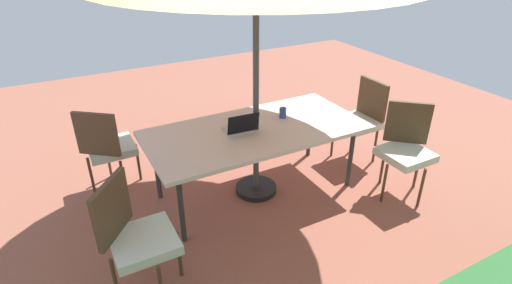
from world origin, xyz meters
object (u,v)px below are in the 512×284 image
at_px(laptop, 241,127).
at_px(dining_table, 256,133).
at_px(chair_northwest, 406,146).
at_px(chair_northeast, 135,234).
at_px(chair_west, 361,117).
at_px(cup, 283,113).
at_px(chair_southeast, 108,145).

bearing_deg(laptop, dining_table, 176.68).
height_order(dining_table, chair_northwest, chair_northwest).
xyz_separation_m(chair_northeast, chair_west, (-2.86, -0.81, 0.00)).
distance_m(dining_table, chair_northwest, 1.55).
relative_size(laptop, cup, 3.01).
relative_size(chair_northeast, chair_west, 1.00).
distance_m(chair_southeast, chair_west, 2.87).
bearing_deg(chair_west, chair_northeast, -74.88).
xyz_separation_m(chair_northwest, laptop, (1.51, -0.75, 0.25)).
relative_size(dining_table, chair_west, 2.25).
distance_m(laptop, cup, 0.54).
bearing_deg(dining_table, chair_west, -178.02).
bearing_deg(cup, chair_northwest, 139.41).
bearing_deg(chair_southeast, cup, -162.10).
xyz_separation_m(chair_southeast, chair_west, (-2.78, 0.69, 0.00)).
relative_size(dining_table, laptop, 6.55).
distance_m(chair_northeast, cup, 2.01).
xyz_separation_m(chair_southeast, cup, (-1.72, 0.64, 0.26)).
height_order(chair_northeast, chair_northwest, same).
bearing_deg(chair_northeast, laptop, -18.88).
bearing_deg(laptop, chair_northeast, 35.86).
xyz_separation_m(dining_table, chair_northeast, (1.42, 0.76, -0.15)).
distance_m(chair_northwest, chair_west, 0.79).
xyz_separation_m(dining_table, laptop, (0.16, -0.02, 0.09)).
bearing_deg(cup, dining_table, 15.35).
height_order(chair_southeast, chair_northwest, same).
bearing_deg(chair_west, chair_southeast, -104.65).
relative_size(chair_southeast, chair_northwest, 1.00).
relative_size(chair_northeast, cup, 8.78).
bearing_deg(laptop, chair_southeast, -27.39).
xyz_separation_m(chair_west, laptop, (1.60, 0.03, 0.25)).
bearing_deg(laptop, chair_northwest, 157.59).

